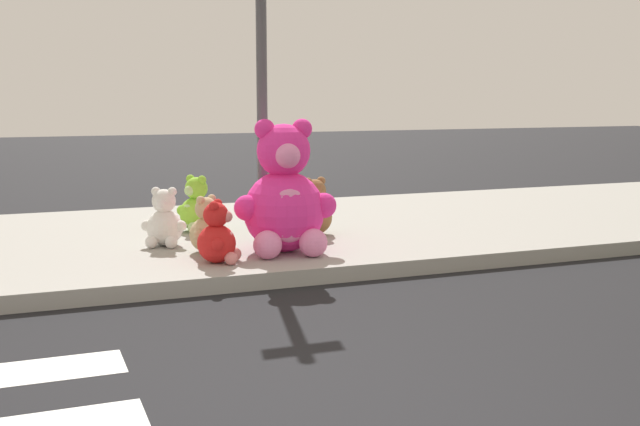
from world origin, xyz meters
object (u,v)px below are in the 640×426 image
(sign_pole, at_px, (262,77))
(plush_brown, at_px, (314,211))
(plush_tan, at_px, (208,230))
(plush_teal, at_px, (267,209))
(plush_pink_large, at_px, (285,199))
(plush_white, at_px, (164,223))
(plush_red, at_px, (218,238))
(plush_lime, at_px, (196,209))

(sign_pole, xyz_separation_m, plush_brown, (0.65, 0.22, -1.44))
(plush_brown, relative_size, plush_tan, 1.13)
(sign_pole, height_order, plush_teal, sign_pole)
(plush_pink_large, height_order, plush_white, plush_pink_large)
(plush_white, bearing_deg, plush_tan, -54.75)
(plush_teal, bearing_deg, plush_red, -119.89)
(plush_white, xyz_separation_m, plush_red, (0.32, -0.98, -0.01))
(plush_brown, height_order, plush_teal, plush_brown)
(plush_brown, distance_m, plush_teal, 0.79)
(sign_pole, bearing_deg, plush_red, -129.54)
(plush_brown, distance_m, plush_white, 1.65)
(sign_pole, distance_m, plush_red, 1.82)
(plush_lime, relative_size, plush_tan, 1.13)
(plush_white, bearing_deg, plush_brown, 2.50)
(plush_red, bearing_deg, sign_pole, 50.46)
(plush_pink_large, bearing_deg, plush_red, -161.35)
(plush_white, bearing_deg, plush_red, -72.19)
(plush_tan, distance_m, plush_red, 0.50)
(plush_teal, relative_size, plush_white, 0.81)
(sign_pole, distance_m, plush_lime, 1.78)
(plush_tan, bearing_deg, plush_teal, 51.97)
(plush_brown, distance_m, plush_red, 1.70)
(sign_pole, bearing_deg, plush_pink_large, -86.35)
(plush_white, bearing_deg, sign_pole, -8.56)
(plush_lime, xyz_separation_m, plush_white, (-0.48, -0.75, -0.01))
(plush_lime, relative_size, plush_red, 1.09)
(plush_brown, bearing_deg, plush_lime, 149.80)
(plush_teal, distance_m, plush_tan, 1.63)
(plush_white, relative_size, plush_tan, 1.07)
(plush_pink_large, relative_size, plush_brown, 2.04)
(plush_tan, bearing_deg, plush_white, 125.25)
(plush_pink_large, bearing_deg, plush_white, 144.62)
(plush_lime, xyz_separation_m, plush_red, (-0.17, -1.73, -0.02))
(plush_pink_large, relative_size, plush_red, 2.24)
(sign_pole, relative_size, plush_lime, 5.05)
(plush_red, bearing_deg, plush_tan, 87.34)
(sign_pole, bearing_deg, plush_brown, 19.06)
(plush_teal, xyz_separation_m, plush_white, (-1.34, -0.80, 0.05))
(sign_pole, bearing_deg, plush_white, 171.44)
(sign_pole, height_order, plush_red, sign_pole)
(plush_teal, distance_m, plush_lime, 0.86)
(sign_pole, bearing_deg, plush_lime, 119.98)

